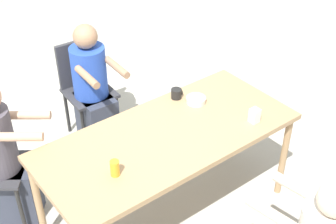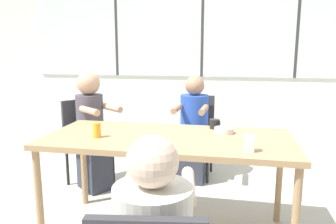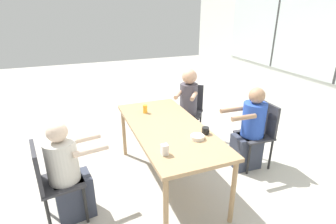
# 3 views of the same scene
# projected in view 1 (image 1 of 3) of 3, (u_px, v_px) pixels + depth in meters

# --- Properties ---
(ground_plane) EXTENTS (16.00, 16.00, 0.00)m
(ground_plane) POSITION_uv_depth(u_px,v_px,m) (168.00, 213.00, 3.58)
(ground_plane) COLOR #B2ADA3
(dining_table) EXTENTS (1.79, 0.80, 0.77)m
(dining_table) POSITION_uv_depth(u_px,v_px,m) (168.00, 141.00, 3.17)
(dining_table) COLOR tan
(dining_table) RESTS_ON ground_plane
(chair_for_man_blue_shirt) EXTENTS (0.42, 0.42, 0.89)m
(chair_for_man_blue_shirt) POSITION_uv_depth(u_px,v_px,m) (84.00, 81.00, 4.15)
(chair_for_man_blue_shirt) COLOR #333338
(chair_for_man_blue_shirt) RESTS_ON ground_plane
(person_man_blue_shirt) EXTENTS (0.34, 0.57, 1.12)m
(person_man_blue_shirt) POSITION_uv_depth(u_px,v_px,m) (93.00, 92.00, 4.05)
(person_man_blue_shirt) COLOR #333847
(person_man_blue_shirt) RESTS_ON ground_plane
(person_man_teal_shirt) EXTENTS (0.54, 0.50, 1.18)m
(person_man_teal_shirt) POSITION_uv_depth(u_px,v_px,m) (4.00, 158.00, 3.25)
(person_man_teal_shirt) COLOR #333847
(person_man_teal_shirt) RESTS_ON ground_plane
(coffee_mug) EXTENTS (0.09, 0.08, 0.08)m
(coffee_mug) POSITION_uv_depth(u_px,v_px,m) (177.00, 93.00, 3.47)
(coffee_mug) COLOR black
(coffee_mug) RESTS_ON dining_table
(juice_glass) EXTENTS (0.06, 0.06, 0.11)m
(juice_glass) POSITION_uv_depth(u_px,v_px,m) (115.00, 168.00, 2.78)
(juice_glass) COLOR gold
(juice_glass) RESTS_ON dining_table
(milk_carton_small) EXTENTS (0.06, 0.06, 0.10)m
(milk_carton_small) POSITION_uv_depth(u_px,v_px,m) (255.00, 115.00, 3.22)
(milk_carton_small) COLOR silver
(milk_carton_small) RESTS_ON dining_table
(bowl_white_shallow) EXTENTS (0.14, 0.14, 0.04)m
(bowl_white_shallow) POSITION_uv_depth(u_px,v_px,m) (196.00, 100.00, 3.43)
(bowl_white_shallow) COLOR silver
(bowl_white_shallow) RESTS_ON dining_table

